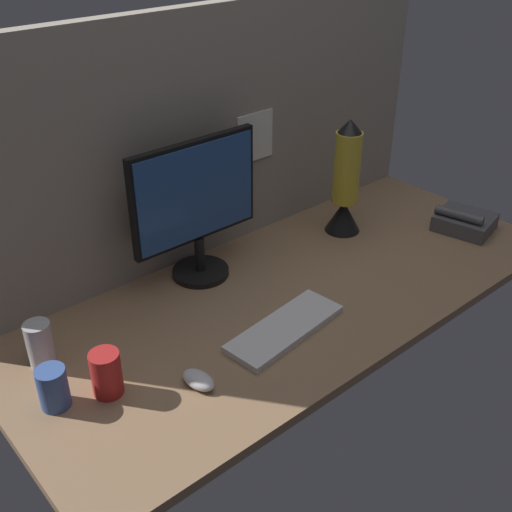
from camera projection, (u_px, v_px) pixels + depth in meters
The scene contains 10 objects.
ground_plane at pixel (290, 292), 194.86cm from camera, with size 180.00×80.00×3.00cm, color #8C6B4C.
cubicle_wall_back at pixel (213, 134), 198.28cm from camera, with size 180.00×5.50×78.33cm.
monitor at pixel (196, 204), 188.60cm from camera, with size 43.58×18.00×44.47cm.
keyboard at pixel (285, 328), 175.02cm from camera, with size 37.00×13.00×2.00cm, color silver.
mouse at pixel (198, 380), 156.04cm from camera, with size 5.60×9.60×3.40cm, color silver.
mug_steel at pixel (40, 344), 160.66cm from camera, with size 6.86×6.86×12.71cm.
mug_ceramic_blue at pixel (54, 388), 148.17cm from camera, with size 7.19×7.19×10.83cm.
mug_red_plastic at pixel (106, 373), 151.75cm from camera, with size 7.48×7.48×12.00cm.
lava_lamp at pixel (345, 186), 217.20cm from camera, with size 12.57×12.57×41.13cm.
desk_phone at pixel (464, 221), 224.78cm from camera, with size 20.96×22.44×8.80cm.
Camera 1 is at (-112.97, -115.43, 108.60)cm, focal length 44.16 mm.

